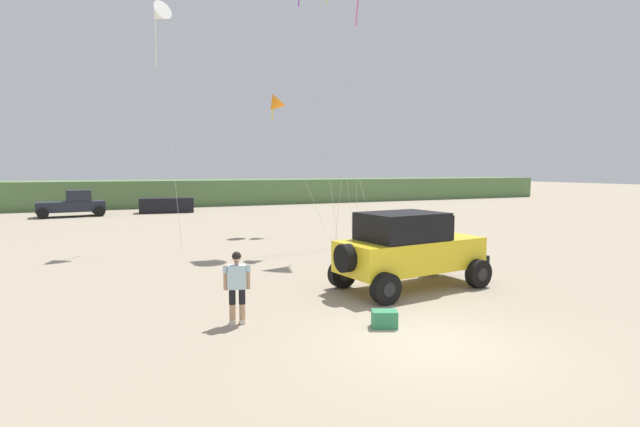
{
  "coord_description": "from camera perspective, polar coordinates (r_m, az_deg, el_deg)",
  "views": [
    {
      "loc": [
        -5.79,
        -7.66,
        3.5
      ],
      "look_at": [
        -0.48,
        4.38,
        2.29
      ],
      "focal_mm": 26.77,
      "sensor_mm": 36.0,
      "label": 1
    }
  ],
  "objects": [
    {
      "name": "ground_plane",
      "position": [
        10.22,
        12.92,
        -14.89
      ],
      "size": [
        220.0,
        220.0,
        0.0
      ],
      "primitive_type": "plane",
      "color": "gray"
    },
    {
      "name": "dune_ridge",
      "position": [
        49.16,
        -17.95,
        2.36
      ],
      "size": [
        90.0,
        6.58,
        2.48
      ],
      "primitive_type": "cube",
      "color": "#567A47",
      "rests_on": "ground_plane"
    },
    {
      "name": "jeep",
      "position": [
        14.32,
        10.59,
        -4.06
      ],
      "size": [
        4.97,
        2.87,
        2.26
      ],
      "color": "yellow",
      "rests_on": "ground_plane"
    },
    {
      "name": "person_watching",
      "position": [
        11.04,
        -9.9,
        -8.23
      ],
      "size": [
        0.61,
        0.38,
        1.67
      ],
      "color": "tan",
      "rests_on": "ground_plane"
    },
    {
      "name": "cooler_box",
      "position": [
        10.94,
        7.71,
        -12.39
      ],
      "size": [
        0.66,
        0.56,
        0.38
      ],
      "primitive_type": "cube",
      "rotation": [
        0.0,
        0.0,
        -0.41
      ],
      "color": "#2D7F51",
      "rests_on": "ground_plane"
    },
    {
      "name": "distant_pickup",
      "position": [
        40.25,
        -27.46,
        1.01
      ],
      "size": [
        4.8,
        2.9,
        1.98
      ],
      "color": "#1E232D",
      "rests_on": "ground_plane"
    },
    {
      "name": "distant_sedan",
      "position": [
        40.98,
        -17.86,
        0.94
      ],
      "size": [
        4.35,
        2.12,
        1.2
      ],
      "primitive_type": "cube",
      "rotation": [
        0.0,
        0.0,
        -0.1
      ],
      "color": "black",
      "rests_on": "ground_plane"
    },
    {
      "name": "kite_black_sled",
      "position": [
        24.46,
        -18.77,
        21.55
      ],
      "size": [
        1.31,
        3.42,
        11.14
      ],
      "color": "white",
      "rests_on": "ground_plane"
    },
    {
      "name": "kite_white_parafoil",
      "position": [
        27.25,
        -5.42,
        12.78
      ],
      "size": [
        2.66,
        3.64,
        7.67
      ],
      "color": "orange",
      "rests_on": "ground_plane"
    }
  ]
}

